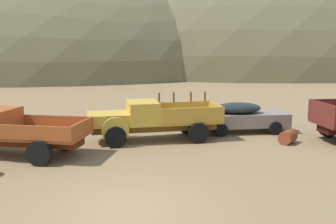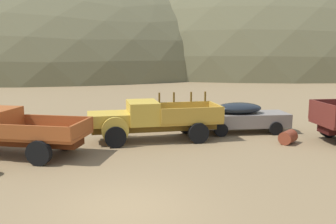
# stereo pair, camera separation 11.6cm
# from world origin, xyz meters

# --- Properties ---
(ground_plane) EXTENTS (300.00, 300.00, 0.00)m
(ground_plane) POSITION_xyz_m (0.00, 0.00, 0.00)
(ground_plane) COLOR olive
(hill_far_right) EXTENTS (85.82, 81.36, 42.85)m
(hill_far_right) POSITION_xyz_m (-11.53, 74.77, 0.00)
(hill_far_right) COLOR brown
(hill_far_right) RESTS_ON ground
(hill_far_left) EXTENTS (88.13, 80.75, 48.43)m
(hill_far_left) POSITION_xyz_m (28.12, 74.78, 0.00)
(hill_far_left) COLOR brown
(hill_far_left) RESTS_ON ground
(truck_faded_yellow) EXTENTS (6.38, 2.77, 2.16)m
(truck_faded_yellow) POSITION_xyz_m (1.01, 7.65, 1.00)
(truck_faded_yellow) COLOR brown
(truck_faded_yellow) RESTS_ON ground
(car_primer_gray) EXTENTS (4.86, 1.91, 1.57)m
(car_primer_gray) POSITION_xyz_m (6.35, 8.82, 0.82)
(car_primer_gray) COLOR slate
(car_primer_gray) RESTS_ON ground
(oil_drum_by_truck) EXTENTS (1.05, 1.04, 0.61)m
(oil_drum_by_truck) POSITION_xyz_m (7.48, 6.22, 0.31)
(oil_drum_by_truck) COLOR brown
(oil_drum_by_truck) RESTS_ON ground
(bush_between_trucks) EXTENTS (0.67, 0.74, 0.58)m
(bush_between_trucks) POSITION_xyz_m (11.65, 10.52, 0.15)
(bush_between_trucks) COLOR #3D702D
(bush_between_trucks) RESTS_ON ground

